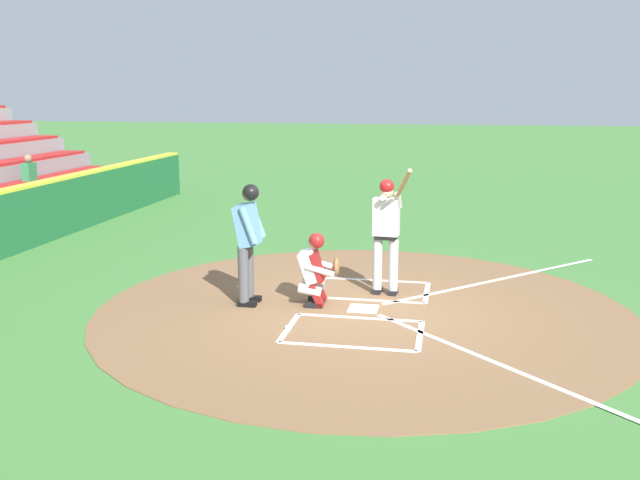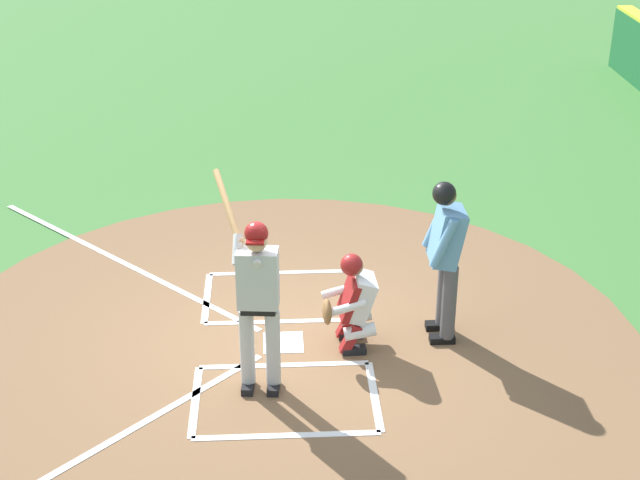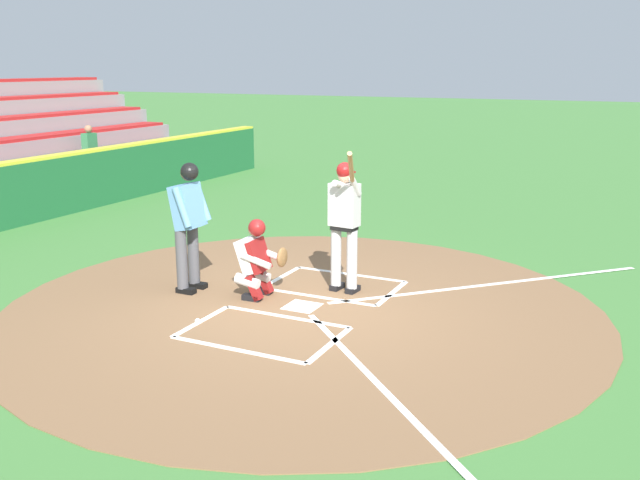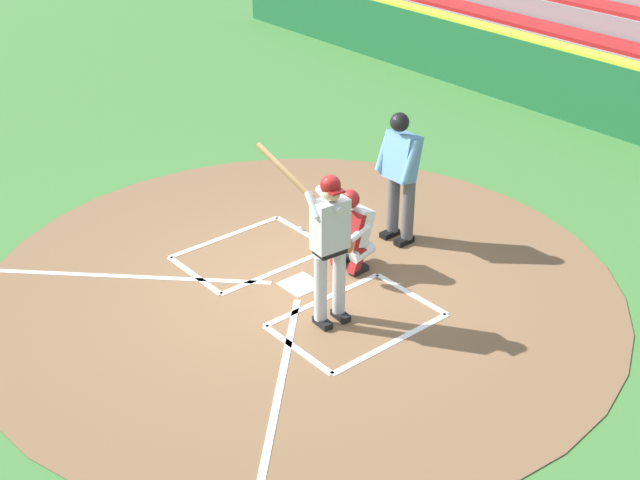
{
  "view_description": "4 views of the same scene",
  "coord_description": "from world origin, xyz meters",
  "px_view_note": "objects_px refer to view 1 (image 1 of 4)",
  "views": [
    {
      "loc": [
        10.1,
        1.27,
        3.23
      ],
      "look_at": [
        0.38,
        -0.59,
        1.12
      ],
      "focal_mm": 39.61,
      "sensor_mm": 36.0,
      "label": 1
    },
    {
      "loc": [
        -8.85,
        0.06,
        5.58
      ],
      "look_at": [
        -0.01,
        -0.4,
        1.27
      ],
      "focal_mm": 52.78,
      "sensor_mm": 36.0,
      "label": 2
    },
    {
      "loc": [
        7.97,
        4.1,
        3.18
      ],
      "look_at": [
        -0.17,
        0.19,
        0.92
      ],
      "focal_mm": 39.48,
      "sensor_mm": 36.0,
      "label": 3
    },
    {
      "loc": [
        -7.31,
        5.84,
        5.76
      ],
      "look_at": [
        -0.5,
        0.1,
        0.89
      ],
      "focal_mm": 49.05,
      "sensor_mm": 36.0,
      "label": 4
    }
  ],
  "objects_px": {
    "catcher": "(316,268)",
    "baseball": "(288,328)",
    "batter": "(387,228)",
    "plate_umpire": "(248,236)"
  },
  "relations": [
    {
      "from": "catcher",
      "to": "baseball",
      "type": "bearing_deg",
      "value": -7.03
    },
    {
      "from": "batter",
      "to": "catcher",
      "type": "distance_m",
      "value": 1.34
    },
    {
      "from": "catcher",
      "to": "baseball",
      "type": "xyz_separation_m",
      "value": [
        1.23,
        -0.15,
        -0.55
      ]
    },
    {
      "from": "catcher",
      "to": "plate_umpire",
      "type": "distance_m",
      "value": 1.13
    },
    {
      "from": "batter",
      "to": "plate_umpire",
      "type": "bearing_deg",
      "value": -65.97
    },
    {
      "from": "baseball",
      "to": "catcher",
      "type": "bearing_deg",
      "value": 172.97
    },
    {
      "from": "baseball",
      "to": "plate_umpire",
      "type": "bearing_deg",
      "value": -141.1
    },
    {
      "from": "batter",
      "to": "baseball",
      "type": "bearing_deg",
      "value": -30.5
    },
    {
      "from": "batter",
      "to": "baseball",
      "type": "xyz_separation_m",
      "value": [
        1.96,
        -1.15,
        -1.06
      ]
    },
    {
      "from": "batter",
      "to": "baseball",
      "type": "relative_size",
      "value": 28.76
    }
  ]
}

